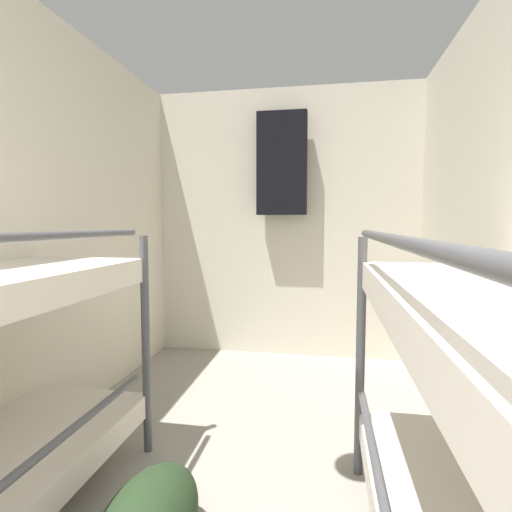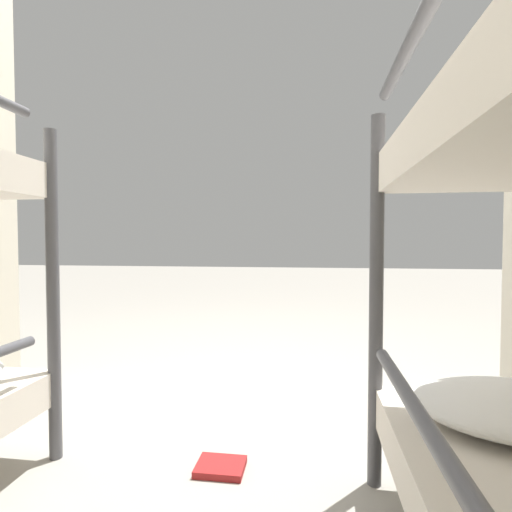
{
  "view_description": "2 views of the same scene",
  "coord_description": "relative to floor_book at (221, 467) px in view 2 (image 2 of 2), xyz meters",
  "views": [
    {
      "loc": [
        0.39,
        0.45,
        1.23
      ],
      "look_at": [
        -0.03,
        2.79,
        1.04
      ],
      "focal_mm": 28.0,
      "sensor_mm": 36.0,
      "label": 1
    },
    {
      "loc": [
        -0.36,
        1.86,
        0.78
      ],
      "look_at": [
        -0.14,
        0.38,
        0.72
      ],
      "focal_mm": 28.0,
      "sensor_mm": 36.0,
      "label": 2
    }
  ],
  "objects": [
    {
      "name": "floor_book",
      "position": [
        0.0,
        0.0,
        0.0
      ],
      "size": [
        0.16,
        0.13,
        0.02
      ],
      "color": "maroon",
      "rests_on": "ground_plane"
    },
    {
      "name": "ground_plane",
      "position": [
        0.05,
        -0.57,
        -0.01
      ],
      "size": [
        20.0,
        20.0,
        0.0
      ],
      "primitive_type": "plane",
      "color": "gray"
    }
  ]
}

